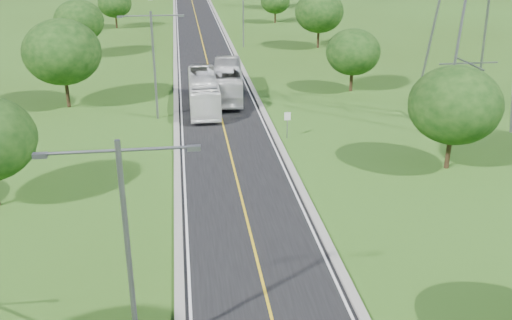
{
  "coord_description": "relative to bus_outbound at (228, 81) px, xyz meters",
  "views": [
    {
      "loc": [
        -3.64,
        -7.45,
        17.06
      ],
      "look_at": [
        0.91,
        26.27,
        3.0
      ],
      "focal_mm": 40.0,
      "sensor_mm": 36.0,
      "label": 1
    }
  ],
  "objects": [
    {
      "name": "tree_lc",
      "position": [
        -16.3,
        -1.36,
        3.8
      ],
      "size": [
        7.56,
        7.56,
        8.79
      ],
      "color": "black",
      "rests_on": "ground"
    },
    {
      "name": "road",
      "position": [
        -1.3,
        14.64,
        -1.74
      ],
      "size": [
        8.0,
        150.0,
        0.06
      ],
      "primitive_type": "cube",
      "color": "black",
      "rests_on": "ground"
    },
    {
      "name": "curb_right",
      "position": [
        2.95,
        14.64,
        -1.66
      ],
      "size": [
        0.5,
        150.0,
        0.22
      ],
      "primitive_type": "cube",
      "color": "gray",
      "rests_on": "ground"
    },
    {
      "name": "tree_le",
      "position": [
        -15.8,
        46.64,
        2.56
      ],
      "size": [
        5.88,
        5.88,
        6.84
      ],
      "color": "black",
      "rests_on": "ground"
    },
    {
      "name": "tree_ld",
      "position": [
        -18.3,
        22.64,
        3.18
      ],
      "size": [
        6.72,
        6.72,
        7.82
      ],
      "color": "black",
      "rests_on": "ground"
    },
    {
      "name": "streetlight_mid_left",
      "position": [
        -7.3,
        -6.36,
        4.17
      ],
      "size": [
        5.9,
        0.25,
        10.0
      ],
      "color": "slate",
      "rests_on": "ground"
    },
    {
      "name": "tree_rb",
      "position": [
        14.7,
        -21.36,
        3.18
      ],
      "size": [
        6.72,
        6.72,
        7.82
      ],
      "color": "black",
      "rests_on": "ground"
    },
    {
      "name": "speed_limit_sign",
      "position": [
        3.9,
        -13.37,
        -0.17
      ],
      "size": [
        0.55,
        0.09,
        2.4
      ],
      "color": "slate",
      "rests_on": "ground"
    },
    {
      "name": "tree_rc",
      "position": [
        13.7,
        0.64,
        2.56
      ],
      "size": [
        5.88,
        5.88,
        6.84
      ],
      "color": "black",
      "rests_on": "ground"
    },
    {
      "name": "tree_re",
      "position": [
        13.2,
        48.64,
        2.25
      ],
      "size": [
        5.46,
        5.46,
        6.35
      ],
      "color": "black",
      "rests_on": "ground"
    },
    {
      "name": "tree_rd",
      "position": [
        15.7,
        24.64,
        3.49
      ],
      "size": [
        7.14,
        7.14,
        8.3
      ],
      "color": "black",
      "rests_on": "ground"
    },
    {
      "name": "bus_outbound",
      "position": [
        0.0,
        0.0,
        0.0
      ],
      "size": [
        3.9,
        12.51,
        3.43
      ],
      "primitive_type": "imported",
      "rotation": [
        0.0,
        0.0,
        3.06
      ],
      "color": "silver",
      "rests_on": "road"
    },
    {
      "name": "ground",
      "position": [
        -1.3,
        8.64,
        -1.77
      ],
      "size": [
        260.0,
        260.0,
        0.0
      ],
      "primitive_type": "plane",
      "color": "#304F16",
      "rests_on": "ground"
    },
    {
      "name": "bus_inbound",
      "position": [
        -2.76,
        -3.64,
        -0.05
      ],
      "size": [
        2.92,
        11.96,
        3.32
      ],
      "primitive_type": "imported",
      "rotation": [
        0.0,
        0.0,
        -0.01
      ],
      "color": "white",
      "rests_on": "road"
    },
    {
      "name": "streetlight_far_right",
      "position": [
        4.7,
        26.64,
        4.17
      ],
      "size": [
        5.9,
        0.25,
        10.0
      ],
      "color": "slate",
      "rests_on": "ground"
    },
    {
      "name": "streetlight_near_left",
      "position": [
        -7.3,
        -39.36,
        4.17
      ],
      "size": [
        5.9,
        0.25,
        10.0
      ],
      "color": "slate",
      "rests_on": "ground"
    },
    {
      "name": "curb_left",
      "position": [
        -5.55,
        14.64,
        -1.66
      ],
      "size": [
        0.5,
        150.0,
        0.22
      ],
      "primitive_type": "cube",
      "color": "gray",
      "rests_on": "ground"
    }
  ]
}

